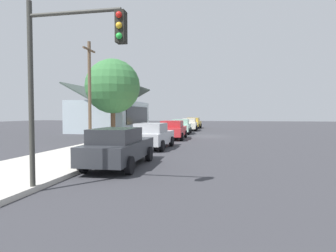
{
  "coord_description": "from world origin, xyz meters",
  "views": [
    {
      "loc": [
        -27.46,
        -1.54,
        2.16
      ],
      "look_at": [
        0.81,
        3.93,
        0.93
      ],
      "focal_mm": 30.32,
      "sensor_mm": 36.0,
      "label": 1
    }
  ],
  "objects_px": {
    "car_charcoal": "(119,147)",
    "shade_tree": "(113,86)",
    "traffic_light_main": "(66,63)",
    "car_mustard": "(194,123)",
    "fire_hydrant_red": "(114,145)",
    "car_seafoam": "(181,126)",
    "car_silver": "(153,135)",
    "utility_pole_wooden": "(90,90)",
    "car_cherry": "(173,130)",
    "car_ivory": "(189,124)"
  },
  "relations": [
    {
      "from": "car_silver",
      "to": "car_cherry",
      "type": "xyz_separation_m",
      "value": [
        6.77,
        -0.09,
        0.0
      ]
    },
    {
      "from": "car_charcoal",
      "to": "car_seafoam",
      "type": "distance_m",
      "value": 19.34
    },
    {
      "from": "car_cherry",
      "to": "shade_tree",
      "type": "height_order",
      "value": "shade_tree"
    },
    {
      "from": "car_ivory",
      "to": "traffic_light_main",
      "type": "bearing_deg",
      "value": 177.28
    },
    {
      "from": "car_ivory",
      "to": "shade_tree",
      "type": "height_order",
      "value": "shade_tree"
    },
    {
      "from": "car_seafoam",
      "to": "car_mustard",
      "type": "bearing_deg",
      "value": -3.21
    },
    {
      "from": "utility_pole_wooden",
      "to": "fire_hydrant_red",
      "type": "distance_m",
      "value": 7.47
    },
    {
      "from": "car_charcoal",
      "to": "car_mustard",
      "type": "distance_m",
      "value": 31.62
    },
    {
      "from": "utility_pole_wooden",
      "to": "fire_hydrant_red",
      "type": "height_order",
      "value": "utility_pole_wooden"
    },
    {
      "from": "car_silver",
      "to": "shade_tree",
      "type": "distance_m",
      "value": 10.86
    },
    {
      "from": "utility_pole_wooden",
      "to": "traffic_light_main",
      "type": "bearing_deg",
      "value": -156.08
    },
    {
      "from": "car_charcoal",
      "to": "traffic_light_main",
      "type": "bearing_deg",
      "value": 179.8
    },
    {
      "from": "car_silver",
      "to": "car_seafoam",
      "type": "bearing_deg",
      "value": 2.11
    },
    {
      "from": "car_silver",
      "to": "traffic_light_main",
      "type": "height_order",
      "value": "traffic_light_main"
    },
    {
      "from": "shade_tree",
      "to": "fire_hydrant_red",
      "type": "xyz_separation_m",
      "value": [
        -10.97,
        -4.46,
        -4.25
      ]
    },
    {
      "from": "car_mustard",
      "to": "shade_tree",
      "type": "bearing_deg",
      "value": 162.52
    },
    {
      "from": "car_charcoal",
      "to": "traffic_light_main",
      "type": "height_order",
      "value": "traffic_light_main"
    },
    {
      "from": "car_charcoal",
      "to": "car_ivory",
      "type": "distance_m",
      "value": 25.46
    },
    {
      "from": "car_charcoal",
      "to": "car_seafoam",
      "type": "height_order",
      "value": "same"
    },
    {
      "from": "car_ivory",
      "to": "traffic_light_main",
      "type": "distance_m",
      "value": 29.59
    },
    {
      "from": "car_cherry",
      "to": "fire_hydrant_red",
      "type": "relative_size",
      "value": 6.89
    },
    {
      "from": "car_mustard",
      "to": "traffic_light_main",
      "type": "height_order",
      "value": "traffic_light_main"
    },
    {
      "from": "car_ivory",
      "to": "traffic_light_main",
      "type": "xyz_separation_m",
      "value": [
        -29.47,
        -0.15,
        2.68
      ]
    },
    {
      "from": "car_mustard",
      "to": "utility_pole_wooden",
      "type": "relative_size",
      "value": 0.59
    },
    {
      "from": "car_cherry",
      "to": "shade_tree",
      "type": "bearing_deg",
      "value": 74.82
    },
    {
      "from": "car_charcoal",
      "to": "shade_tree",
      "type": "distance_m",
      "value": 16.13
    },
    {
      "from": "car_mustard",
      "to": "utility_pole_wooden",
      "type": "distance_m",
      "value": 23.71
    },
    {
      "from": "traffic_light_main",
      "to": "utility_pole_wooden",
      "type": "bearing_deg",
      "value": 23.92
    },
    {
      "from": "shade_tree",
      "to": "fire_hydrant_red",
      "type": "height_order",
      "value": "shade_tree"
    },
    {
      "from": "car_ivory",
      "to": "car_mustard",
      "type": "bearing_deg",
      "value": -2.36
    },
    {
      "from": "car_charcoal",
      "to": "fire_hydrant_red",
      "type": "distance_m",
      "value": 3.82
    },
    {
      "from": "car_charcoal",
      "to": "car_ivory",
      "type": "height_order",
      "value": "same"
    },
    {
      "from": "car_charcoal",
      "to": "car_seafoam",
      "type": "relative_size",
      "value": 1.09
    },
    {
      "from": "car_seafoam",
      "to": "traffic_light_main",
      "type": "bearing_deg",
      "value": 178.09
    },
    {
      "from": "car_silver",
      "to": "car_mustard",
      "type": "distance_m",
      "value": 25.41
    },
    {
      "from": "car_seafoam",
      "to": "car_charcoal",
      "type": "bearing_deg",
      "value": 178.05
    },
    {
      "from": "traffic_light_main",
      "to": "car_mustard",
      "type": "bearing_deg",
      "value": 0.35
    },
    {
      "from": "car_mustard",
      "to": "traffic_light_main",
      "type": "xyz_separation_m",
      "value": [
        -35.63,
        -0.21,
        2.68
      ]
    },
    {
      "from": "car_silver",
      "to": "traffic_light_main",
      "type": "distance_m",
      "value": 10.57
    },
    {
      "from": "traffic_light_main",
      "to": "utility_pole_wooden",
      "type": "xyz_separation_m",
      "value": [
        12.76,
        5.66,
        0.44
      ]
    },
    {
      "from": "car_charcoal",
      "to": "shade_tree",
      "type": "bearing_deg",
      "value": 21.6
    },
    {
      "from": "car_silver",
      "to": "car_ivory",
      "type": "height_order",
      "value": "same"
    },
    {
      "from": "car_cherry",
      "to": "car_seafoam",
      "type": "relative_size",
      "value": 1.11
    },
    {
      "from": "car_charcoal",
      "to": "car_mustard",
      "type": "xyz_separation_m",
      "value": [
        31.62,
        0.15,
        -0.0
      ]
    },
    {
      "from": "car_mustard",
      "to": "fire_hydrant_red",
      "type": "bearing_deg",
      "value": 178.55
    },
    {
      "from": "car_charcoal",
      "to": "traffic_light_main",
      "type": "distance_m",
      "value": 4.82
    },
    {
      "from": "car_cherry",
      "to": "car_ivory",
      "type": "height_order",
      "value": "same"
    },
    {
      "from": "car_mustard",
      "to": "fire_hydrant_red",
      "type": "distance_m",
      "value": 28.2
    },
    {
      "from": "car_ivory",
      "to": "car_cherry",
      "type": "bearing_deg",
      "value": 177.13
    },
    {
      "from": "fire_hydrant_red",
      "to": "traffic_light_main",
      "type": "bearing_deg",
      "value": -167.46
    }
  ]
}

